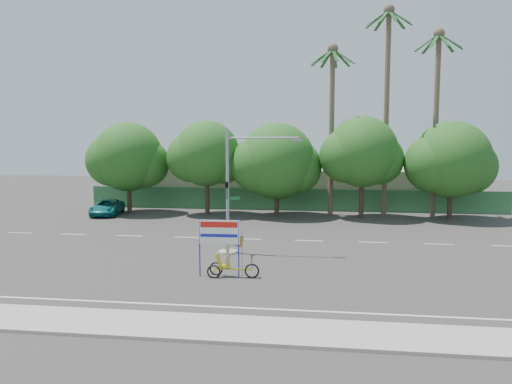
# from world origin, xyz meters

# --- Properties ---
(ground) EXTENTS (120.00, 120.00, 0.00)m
(ground) POSITION_xyz_m (0.00, 0.00, 0.00)
(ground) COLOR #33302D
(ground) RESTS_ON ground
(sidewalk_near) EXTENTS (50.00, 2.40, 0.12)m
(sidewalk_near) POSITION_xyz_m (0.00, -7.50, 0.06)
(sidewalk_near) COLOR gray
(sidewalk_near) RESTS_ON ground
(fence) EXTENTS (38.00, 0.08, 2.00)m
(fence) POSITION_xyz_m (0.00, 21.50, 1.00)
(fence) COLOR #336B3D
(fence) RESTS_ON ground
(building_left) EXTENTS (12.00, 8.00, 4.00)m
(building_left) POSITION_xyz_m (-10.00, 26.00, 2.00)
(building_left) COLOR beige
(building_left) RESTS_ON ground
(building_right) EXTENTS (14.00, 8.00, 3.60)m
(building_right) POSITION_xyz_m (8.00, 26.00, 1.80)
(building_right) COLOR beige
(building_right) RESTS_ON ground
(tree_far_left) EXTENTS (7.14, 6.00, 7.96)m
(tree_far_left) POSITION_xyz_m (-14.05, 18.00, 4.76)
(tree_far_left) COLOR #473828
(tree_far_left) RESTS_ON ground
(tree_left) EXTENTS (6.66, 5.60, 8.07)m
(tree_left) POSITION_xyz_m (-7.05, 18.00, 5.06)
(tree_left) COLOR #473828
(tree_left) RESTS_ON ground
(tree_center) EXTENTS (7.62, 6.40, 7.85)m
(tree_center) POSITION_xyz_m (-1.05, 18.00, 4.47)
(tree_center) COLOR #473828
(tree_center) RESTS_ON ground
(tree_right) EXTENTS (6.90, 5.80, 8.36)m
(tree_right) POSITION_xyz_m (5.95, 18.00, 5.24)
(tree_right) COLOR #473828
(tree_right) RESTS_ON ground
(tree_far_right) EXTENTS (7.38, 6.20, 7.94)m
(tree_far_right) POSITION_xyz_m (12.95, 18.00, 4.64)
(tree_far_right) COLOR #473828
(tree_far_right) RESTS_ON ground
(palm_tall) EXTENTS (3.73, 3.79, 17.45)m
(palm_tall) POSITION_xyz_m (8.00, 19.50, 10.46)
(palm_tall) COLOR #70604C
(palm_tall) RESTS_ON ground
(palm_mid) EXTENTS (3.73, 3.79, 15.45)m
(palm_mid) POSITION_xyz_m (12.00, 19.50, 9.40)
(palm_mid) COLOR #70604C
(palm_mid) RESTS_ON ground
(palm_short) EXTENTS (3.73, 3.79, 14.45)m
(palm_short) POSITION_xyz_m (3.50, 19.50, 8.86)
(palm_short) COLOR #70604C
(palm_short) RESTS_ON ground
(traffic_signal) EXTENTS (4.72, 1.10, 7.00)m
(traffic_signal) POSITION_xyz_m (-2.20, 3.98, 2.92)
(traffic_signal) COLOR gray
(traffic_signal) RESTS_ON ground
(trike_billboard) EXTENTS (2.90, 0.67, 2.84)m
(trike_billboard) POSITION_xyz_m (-1.69, -0.94, 1.14)
(trike_billboard) COLOR black
(trike_billboard) RESTS_ON ground
(pickup_truck) EXTENTS (3.00, 5.07, 1.32)m
(pickup_truck) POSITION_xyz_m (-15.50, 16.70, 0.66)
(pickup_truck) COLOR #0F6F6F
(pickup_truck) RESTS_ON ground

